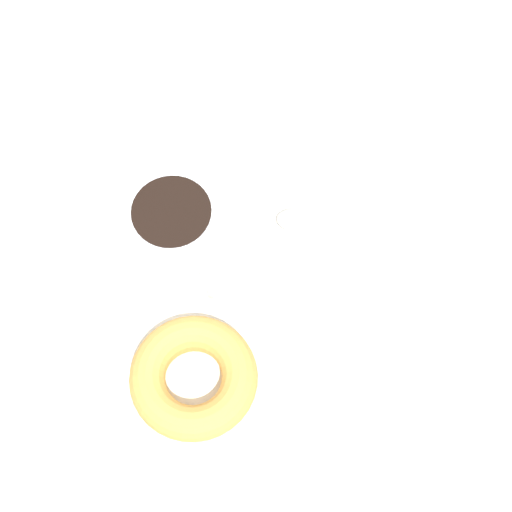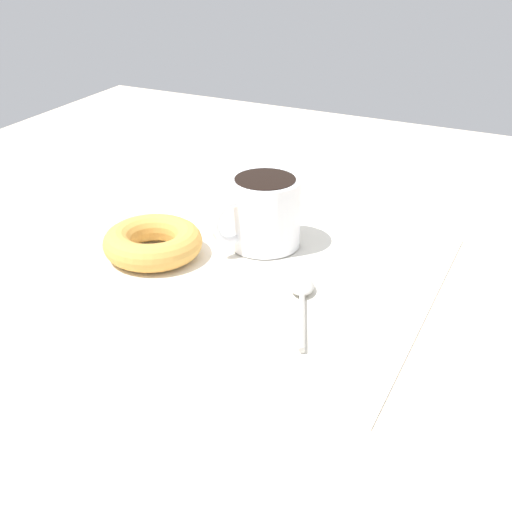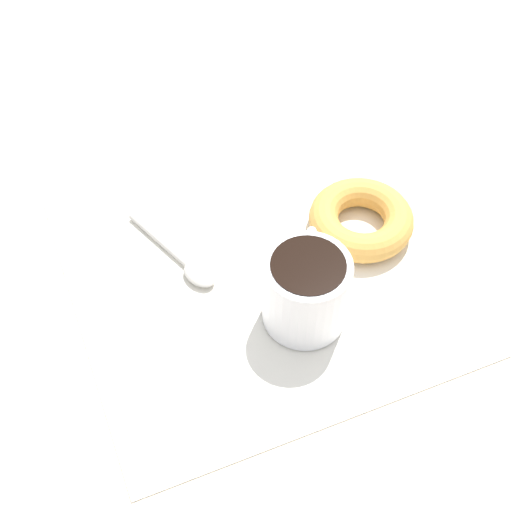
# 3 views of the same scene
# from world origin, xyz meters

# --- Properties ---
(ground_plane) EXTENTS (1.20, 1.20, 0.02)m
(ground_plane) POSITION_xyz_m (0.00, 0.00, -0.01)
(ground_plane) COLOR beige
(napkin) EXTENTS (0.35, 0.35, 0.00)m
(napkin) POSITION_xyz_m (0.01, -0.01, 0.00)
(napkin) COLOR white
(napkin) RESTS_ON ground_plane
(coffee_cup) EXTENTS (0.08, 0.10, 0.08)m
(coffee_cup) POSITION_xyz_m (0.03, -0.07, 0.04)
(coffee_cup) COLOR white
(coffee_cup) RESTS_ON napkin
(donut) EXTENTS (0.10, 0.10, 0.03)m
(donut) POSITION_xyz_m (0.12, -0.00, 0.02)
(donut) COLOR gold
(donut) RESTS_ON napkin
(spoon) EXTENTS (0.06, 0.12, 0.01)m
(spoon) POSITION_xyz_m (-0.05, 0.01, 0.01)
(spoon) COLOR #B7B2A8
(spoon) RESTS_ON napkin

